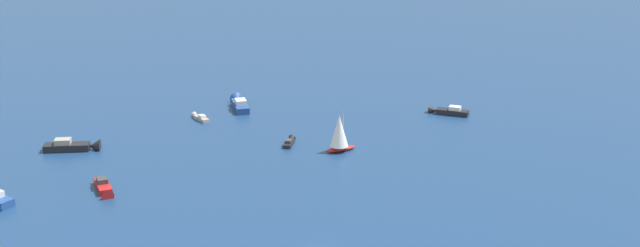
{
  "coord_description": "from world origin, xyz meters",
  "views": [
    {
      "loc": [
        106.38,
        -7.03,
        53.49
      ],
      "look_at": [
        0.0,
        0.0,
        18.76
      ],
      "focal_mm": 47.79,
      "sensor_mm": 36.0,
      "label": 1
    }
  ],
  "objects_px": {
    "motorboat_trailing": "(239,104)",
    "motorboat_outer_ring_c": "(104,188)",
    "motorboat_far_port": "(75,146)",
    "motorboat_mid_cluster": "(447,111)",
    "motorboat_outer_ring_b": "(200,117)",
    "motorboat_outer_ring_a": "(290,142)",
    "sailboat_ahead": "(339,133)"
  },
  "relations": [
    {
      "from": "motorboat_far_port",
      "to": "motorboat_outer_ring_b",
      "type": "distance_m",
      "value": 27.82
    },
    {
      "from": "motorboat_trailing",
      "to": "sailboat_ahead",
      "type": "xyz_separation_m",
      "value": [
        29.13,
        19.09,
        2.74
      ]
    },
    {
      "from": "motorboat_trailing",
      "to": "motorboat_mid_cluster",
      "type": "relative_size",
      "value": 1.27
    },
    {
      "from": "motorboat_outer_ring_b",
      "to": "motorboat_trailing",
      "type": "bearing_deg",
      "value": 135.43
    },
    {
      "from": "sailboat_ahead",
      "to": "motorboat_outer_ring_c",
      "type": "xyz_separation_m",
      "value": [
        16.63,
        -39.95,
        -2.94
      ]
    },
    {
      "from": "motorboat_outer_ring_a",
      "to": "motorboat_outer_ring_b",
      "type": "height_order",
      "value": "motorboat_outer_ring_b"
    },
    {
      "from": "motorboat_outer_ring_c",
      "to": "motorboat_outer_ring_b",
      "type": "bearing_deg",
      "value": 161.1
    },
    {
      "from": "motorboat_trailing",
      "to": "motorboat_outer_ring_a",
      "type": "height_order",
      "value": "motorboat_trailing"
    },
    {
      "from": "motorboat_far_port",
      "to": "motorboat_outer_ring_a",
      "type": "xyz_separation_m",
      "value": [
        -0.89,
        39.81,
        -0.37
      ]
    },
    {
      "from": "motorboat_far_port",
      "to": "motorboat_outer_ring_b",
      "type": "xyz_separation_m",
      "value": [
        -17.28,
        21.8,
        -0.37
      ]
    },
    {
      "from": "motorboat_mid_cluster",
      "to": "motorboat_outer_ring_c",
      "type": "bearing_deg",
      "value": -59.5
    },
    {
      "from": "motorboat_outer_ring_a",
      "to": "motorboat_outer_ring_b",
      "type": "xyz_separation_m",
      "value": [
        -16.39,
        -18.01,
        0.01
      ]
    },
    {
      "from": "motorboat_far_port",
      "to": "motorboat_outer_ring_c",
      "type": "xyz_separation_m",
      "value": [
        20.4,
        8.9,
        -0.18
      ]
    },
    {
      "from": "motorboat_trailing",
      "to": "motorboat_far_port",
      "type": "bearing_deg",
      "value": -49.57
    },
    {
      "from": "motorboat_far_port",
      "to": "motorboat_mid_cluster",
      "type": "height_order",
      "value": "motorboat_far_port"
    },
    {
      "from": "motorboat_outer_ring_a",
      "to": "sailboat_ahead",
      "type": "bearing_deg",
      "value": 62.71
    },
    {
      "from": "motorboat_trailing",
      "to": "motorboat_outer_ring_c",
      "type": "relative_size",
      "value": 1.33
    },
    {
      "from": "motorboat_far_port",
      "to": "motorboat_trailing",
      "type": "bearing_deg",
      "value": 130.43
    },
    {
      "from": "motorboat_far_port",
      "to": "motorboat_mid_cluster",
      "type": "relative_size",
      "value": 1.21
    },
    {
      "from": "motorboat_outer_ring_b",
      "to": "motorboat_outer_ring_c",
      "type": "distance_m",
      "value": 39.82
    },
    {
      "from": "motorboat_mid_cluster",
      "to": "motorboat_outer_ring_a",
      "type": "distance_m",
      "value": 37.54
    },
    {
      "from": "motorboat_trailing",
      "to": "motorboat_outer_ring_b",
      "type": "xyz_separation_m",
      "value": [
        8.08,
        -7.96,
        -0.39
      ]
    },
    {
      "from": "motorboat_mid_cluster",
      "to": "motorboat_outer_ring_a",
      "type": "height_order",
      "value": "motorboat_mid_cluster"
    },
    {
      "from": "motorboat_mid_cluster",
      "to": "motorboat_outer_ring_a",
      "type": "xyz_separation_m",
      "value": [
        16.71,
        -33.61,
        -0.23
      ]
    },
    {
      "from": "motorboat_far_port",
      "to": "motorboat_outer_ring_a",
      "type": "distance_m",
      "value": 39.82
    },
    {
      "from": "motorboat_trailing",
      "to": "sailboat_ahead",
      "type": "bearing_deg",
      "value": 33.24
    },
    {
      "from": "sailboat_ahead",
      "to": "motorboat_outer_ring_b",
      "type": "height_order",
      "value": "sailboat_ahead"
    },
    {
      "from": "motorboat_outer_ring_b",
      "to": "motorboat_far_port",
      "type": "bearing_deg",
      "value": -51.6
    },
    {
      "from": "motorboat_mid_cluster",
      "to": "motorboat_outer_ring_a",
      "type": "relative_size",
      "value": 1.53
    },
    {
      "from": "motorboat_outer_ring_a",
      "to": "motorboat_outer_ring_c",
      "type": "bearing_deg",
      "value": -55.44
    },
    {
      "from": "motorboat_far_port",
      "to": "motorboat_mid_cluster",
      "type": "distance_m",
      "value": 75.5
    },
    {
      "from": "sailboat_ahead",
      "to": "motorboat_trailing",
      "type": "bearing_deg",
      "value": -146.76
    }
  ]
}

